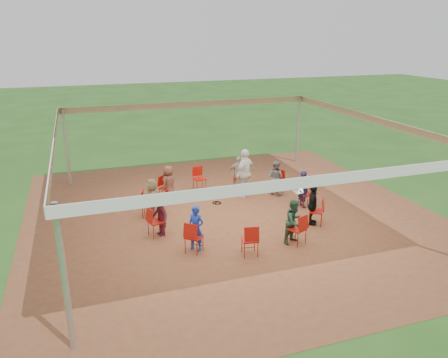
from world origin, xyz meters
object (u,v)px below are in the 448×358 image
object	(u,v)px
person_seated_0	(303,189)
laptop	(299,190)
person_seated_1	(276,178)
chair_2	(239,177)
chair_0	(306,194)
person_seated_6	(196,228)
person_seated_2	(239,173)
chair_3	(200,179)
person_seated_3	(169,183)
person_seated_5	(160,215)
person_seated_7	(294,221)
chair_9	(297,229)
chair_6	(156,222)
chair_5	(149,204)
chair_4	(166,188)
standing_person	(245,173)
chair_7	(194,237)
chair_10	(316,211)
person_seated_8	(313,205)
chair_8	(250,240)
person_seated_4	(152,198)
cable_coil	(217,203)
chair_1	(277,182)

from	to	relation	value
person_seated_0	laptop	xyz separation A→B (m)	(-0.16, 0.00, -0.03)
person_seated_1	chair_2	bearing A→B (deg)	11.94
chair_0	person_seated_6	size ratio (longest dim) A/B	0.70
person_seated_2	person_seated_6	size ratio (longest dim) A/B	1.00
person_seated_0	person_seated_1	size ratio (longest dim) A/B	1.00
chair_3	person_seated_3	world-z (taller)	person_seated_3
person_seated_5	person_seated_7	distance (m)	3.91
person_seated_3	chair_9	bearing A→B (deg)	81.63
chair_6	chair_5	bearing A→B (deg)	163.64
chair_4	chair_2	bearing A→B (deg)	147.27
person_seated_0	standing_person	xyz separation A→B (m)	(-1.54, 1.52, 0.25)
chair_7	person_seated_6	bearing A→B (deg)	90.00
chair_6	chair_9	xyz separation A→B (m)	(3.69, -1.77, 0.00)
chair_3	person_seated_7	xyz separation A→B (m)	(1.36, -5.05, 0.20)
chair_0	chair_10	bearing A→B (deg)	163.64
person_seated_1	chair_10	bearing A→B (deg)	149.29
person_seated_0	person_seated_7	distance (m)	2.79
person_seated_8	chair_6	bearing A→B (deg)	115.14
chair_3	laptop	distance (m)	3.89
chair_3	chair_6	distance (m)	4.09
chair_8	chair_9	bearing A→B (deg)	16.36
chair_6	person_seated_5	distance (m)	0.23
person_seated_6	standing_person	xyz separation A→B (m)	(2.77, 3.40, 0.25)
chair_6	person_seated_0	distance (m)	5.24
chair_3	person_seated_6	distance (m)	4.82
person_seated_6	person_seated_7	distance (m)	2.79
laptop	chair_10	bearing A→B (deg)	174.07
chair_0	standing_person	xyz separation A→B (m)	(-1.66, 1.53, 0.45)
chair_8	person_seated_5	bearing A→B (deg)	145.25
laptop	chair_8	bearing A→B (deg)	133.59
person_seated_4	person_seated_8	xyz separation A→B (m)	(4.61, -2.21, 0.00)
chair_3	person_seated_6	world-z (taller)	person_seated_6
chair_2	person_seated_1	distance (m)	1.51
person_seated_2	laptop	xyz separation A→B (m)	(1.31, -2.38, -0.03)
person_seated_5	laptop	world-z (taller)	person_seated_5
chair_5	person_seated_8	world-z (taller)	person_seated_8
chair_3	chair_10	size ratio (longest dim) A/B	1.00
cable_coil	person_seated_5	bearing A→B (deg)	-142.02
chair_5	laptop	world-z (taller)	chair_5
person_seated_2	person_seated_5	xyz separation A→B (m)	(-3.61, -3.01, 0.00)
person_seated_4	chair_9	bearing A→B (deg)	64.86
chair_10	chair_6	bearing A→B (deg)	114.55
chair_6	person_seated_7	xyz separation A→B (m)	(3.64, -1.66, 0.20)
person_seated_4	chair_4	bearing A→B (deg)	168.06
chair_0	laptop	world-z (taller)	chair_0
chair_4	person_seated_7	xyz separation A→B (m)	(2.76, -4.45, 0.20)
chair_4	person_seated_4	xyz separation A→B (m)	(-0.73, -1.30, 0.20)
chair_1	chair_10	distance (m)	2.92
chair_9	chair_1	bearing A→B (deg)	49.09
chair_5	person_seated_1	xyz separation A→B (m)	(4.78, 0.55, 0.20)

